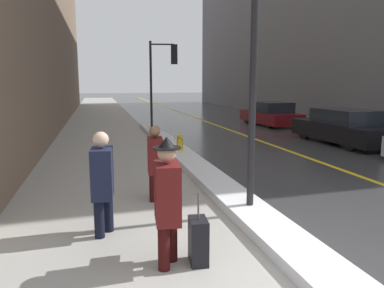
# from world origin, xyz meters

# --- Properties ---
(sidewalk_slab) EXTENTS (4.00, 80.00, 0.01)m
(sidewalk_slab) POSITION_xyz_m (-2.00, 15.00, 0.01)
(sidewalk_slab) COLOR #9E9B93
(sidewalk_slab) RESTS_ON ground
(road_centre_stripe) EXTENTS (0.16, 80.00, 0.00)m
(road_centre_stripe) POSITION_xyz_m (4.00, 15.00, 0.00)
(road_centre_stripe) COLOR gold
(road_centre_stripe) RESTS_ON ground
(snow_bank_curb) EXTENTS (0.74, 17.84, 0.18)m
(snow_bank_curb) POSITION_xyz_m (0.22, 7.24, 0.09)
(snow_bank_curb) COLOR white
(snow_bank_curb) RESTS_ON ground
(lamp_post) EXTENTS (0.28, 0.28, 4.27)m
(lamp_post) POSITION_xyz_m (0.27, 2.49, 2.60)
(lamp_post) COLOR black
(lamp_post) RESTS_ON ground
(traffic_light_near) EXTENTS (1.31, 0.35, 4.20)m
(traffic_light_near) POSITION_xyz_m (0.88, 14.24, 3.04)
(traffic_light_near) COLOR black
(traffic_light_near) RESTS_ON ground
(pedestrian_trailing) EXTENTS (0.36, 0.74, 1.67)m
(pedestrian_trailing) POSITION_xyz_m (-1.48, 1.01, 0.91)
(pedestrian_trailing) COLOR #340C0C
(pedestrian_trailing) RESTS_ON ground
(pedestrian_nearside) EXTENTS (0.35, 0.54, 1.60)m
(pedestrian_nearside) POSITION_xyz_m (-2.24, 2.20, 0.89)
(pedestrian_nearside) COLOR black
(pedestrian_nearside) RESTS_ON ground
(pedestrian_with_shoulder_bag) EXTENTS (0.33, 0.71, 1.49)m
(pedestrian_with_shoulder_bag) POSITION_xyz_m (-1.21, 3.72, 0.82)
(pedestrian_with_shoulder_bag) COLOR #340C0C
(pedestrian_with_shoulder_bag) RESTS_ON ground
(parked_car_black) EXTENTS (1.84, 4.56, 1.32)m
(parked_car_black) POSITION_xyz_m (6.76, 8.83, 0.62)
(parked_car_black) COLOR black
(parked_car_black) RESTS_ON ground
(parked_car_maroon) EXTENTS (1.88, 4.30, 1.26)m
(parked_car_maroon) POSITION_xyz_m (6.91, 15.32, 0.59)
(parked_car_maroon) COLOR #600F14
(parked_car_maroon) RESTS_ON ground
(rolling_suitcase) EXTENTS (0.25, 0.38, 0.95)m
(rolling_suitcase) POSITION_xyz_m (-1.09, 0.97, 0.30)
(rolling_suitcase) COLOR black
(rolling_suitcase) RESTS_ON ground
(fire_hydrant) EXTENTS (0.20, 0.20, 0.70)m
(fire_hydrant) POSITION_xyz_m (0.21, 7.98, 0.35)
(fire_hydrant) COLOR gold
(fire_hydrant) RESTS_ON ground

